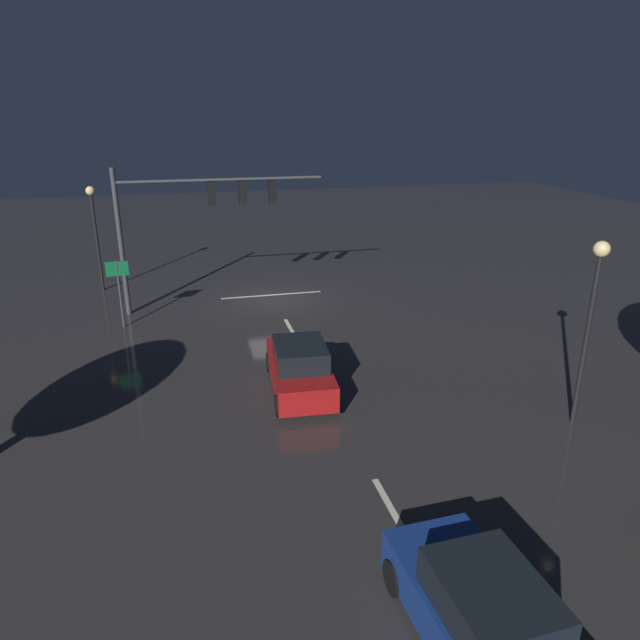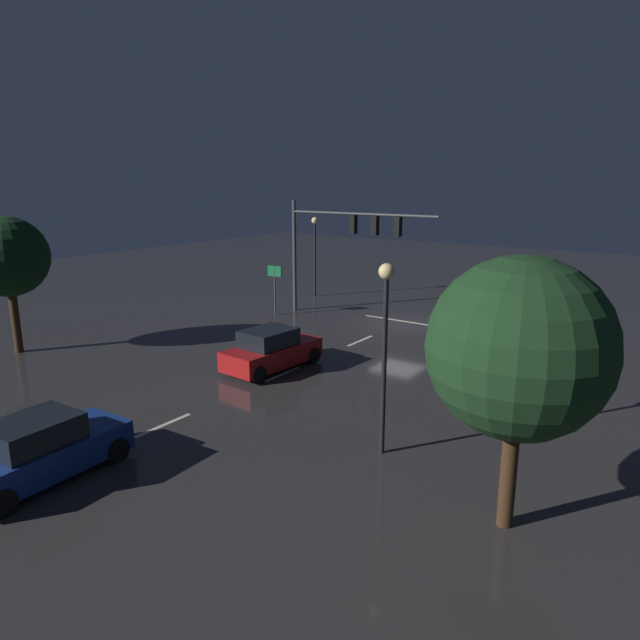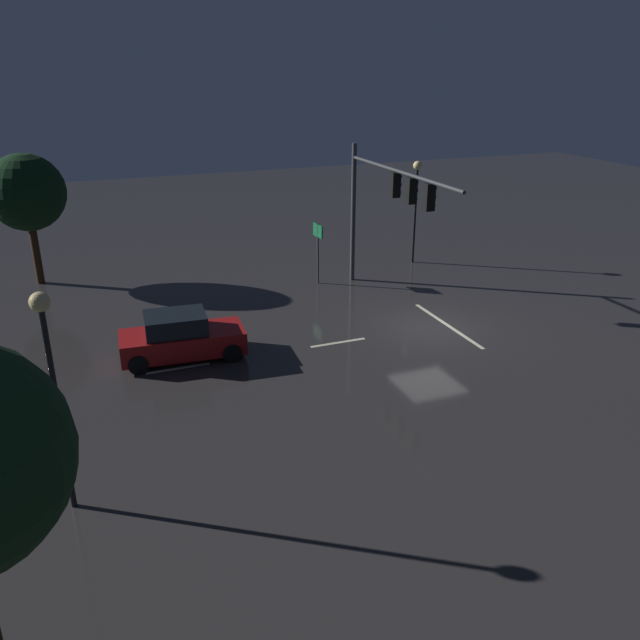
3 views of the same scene
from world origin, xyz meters
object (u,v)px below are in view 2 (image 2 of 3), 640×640
street_lamp_left_kerb (385,325)px  street_lamp_right_kerb (315,242)px  car_approaching (271,350)px  car_distant (41,450)px  tree_left_near (519,349)px  route_sign (275,279)px  traffic_signal_assembly (343,235)px  tree_right_near (7,257)px

street_lamp_left_kerb → street_lamp_right_kerb: 22.79m
car_approaching → car_distant: same height
car_approaching → street_lamp_left_kerb: size_ratio=0.82×
car_distant → tree_left_near: (-10.46, -4.84, 3.33)m
route_sign → traffic_signal_assembly: bearing=-153.2°
car_approaching → route_sign: size_ratio=1.54×
car_distant → street_lamp_right_kerb: (8.31, -23.68, 2.84)m
route_sign → tree_left_near: 21.78m
street_lamp_left_kerb → tree_left_near: size_ratio=0.89×
street_lamp_right_kerb → tree_left_near: 26.60m
car_approaching → car_distant: (-0.90, 10.28, 0.00)m
car_approaching → tree_right_near: (10.86, 4.74, 3.49)m
street_lamp_left_kerb → tree_right_near: size_ratio=0.90×
car_distant → tree_right_near: tree_right_near is taller
street_lamp_left_kerb → route_sign: street_lamp_left_kerb is taller
car_approaching → street_lamp_right_kerb: size_ratio=0.86×
street_lamp_left_kerb → street_lamp_right_kerb: size_ratio=1.04×
street_lamp_left_kerb → route_sign: bearing=-40.6°
car_approaching → tree_left_near: tree_left_near is taller
car_distant → route_sign: size_ratio=1.53×
route_sign → tree_right_near: 13.37m
street_lamp_right_kerb → car_approaching: bearing=119.0°
car_distant → tree_left_near: bearing=-155.2°
street_lamp_left_kerb → tree_left_near: tree_left_near is taller
car_approaching → tree_left_near: bearing=154.4°
traffic_signal_assembly → street_lamp_left_kerb: bearing=127.0°
car_approaching → street_lamp_right_kerb: street_lamp_right_kerb is taller
traffic_signal_assembly → tree_left_near: (-13.93, 14.72, -0.51)m
traffic_signal_assembly → car_distant: bearing=100.1°
car_approaching → street_lamp_right_kerb: 15.57m
car_distant → street_lamp_right_kerb: 25.25m
street_lamp_right_kerb → tree_left_near: tree_left_near is taller
car_approaching → route_sign: 9.73m
car_approaching → tree_right_near: bearing=23.6°
tree_right_near → route_sign: bearing=-111.5°
traffic_signal_assembly → car_distant: 20.23m
traffic_signal_assembly → street_lamp_left_kerb: 16.57m
car_distant → car_approaching: bearing=-85.0°
traffic_signal_assembly → route_sign: (3.44, 1.74, -2.56)m
tree_left_near → street_lamp_right_kerb: bearing=-45.1°
route_sign → tree_left_near: tree_left_near is taller
traffic_signal_assembly → tree_left_near: size_ratio=1.48×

